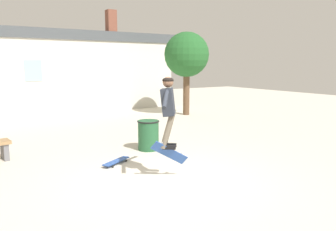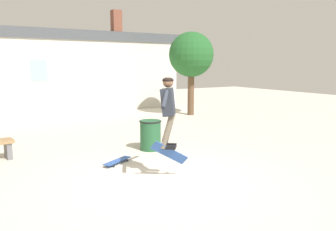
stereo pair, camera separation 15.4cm
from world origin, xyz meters
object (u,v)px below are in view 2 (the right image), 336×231
(skater, at_px, (168,106))
(skateboard_flipping, at_px, (169,153))
(tree_right, at_px, (191,55))
(trash_bin, at_px, (150,134))
(skateboard_resting, at_px, (117,161))

(skater, xyz_separation_m, skateboard_flipping, (-0.00, -0.05, -0.94))
(tree_right, bearing_deg, trash_bin, -134.62)
(skateboard_flipping, bearing_deg, skateboard_resting, 120.91)
(skateboard_resting, bearing_deg, skater, 79.61)
(skater, distance_m, skateboard_resting, 2.08)
(tree_right, relative_size, skater, 2.61)
(skater, distance_m, skateboard_flipping, 0.94)
(tree_right, relative_size, skateboard_resting, 4.60)
(skateboard_resting, bearing_deg, trash_bin, -179.66)
(skateboard_resting, bearing_deg, tree_right, -167.35)
(skateboard_flipping, bearing_deg, trash_bin, 83.55)
(tree_right, height_order, skater, tree_right)
(skater, height_order, skateboard_flipping, skater)
(tree_right, bearing_deg, skater, -127.87)
(tree_right, bearing_deg, skateboard_resting, -137.43)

